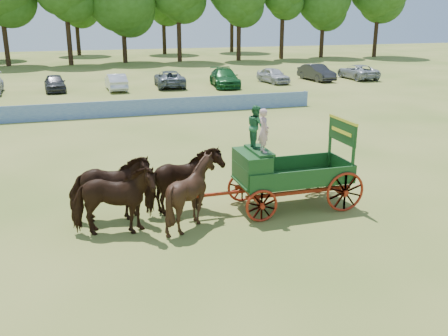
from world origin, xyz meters
TOP-DOWN VIEW (x-y plane):
  - ground at (0.00, 0.00)m, footprint 160.00×160.00m
  - horse_lead_left at (-3.38, -0.17)m, footprint 2.77×1.61m
  - horse_lead_right at (-3.38, 0.93)m, footprint 2.71×1.44m
  - horse_wheel_left at (-0.98, -0.17)m, footprint 2.00×1.78m
  - horse_wheel_right at (-0.98, 0.93)m, footprint 2.82×1.82m
  - farm_dray at (2.01, 0.40)m, footprint 6.00×2.00m
  - sponsor_banner at (-1.00, 18.00)m, footprint 26.00×0.08m
  - parked_cars at (-0.99, 30.03)m, footprint 51.97×7.74m

SIDE VIEW (x-z plane):
  - ground at x=0.00m, z-range 0.00..0.00m
  - sponsor_banner at x=-1.00m, z-range 0.00..1.05m
  - parked_cars at x=-0.99m, z-range -0.04..1.57m
  - horse_lead_left at x=-3.38m, z-range 0.00..2.20m
  - horse_lead_right at x=-3.38m, z-range 0.00..2.20m
  - horse_wheel_right at x=-0.98m, z-range 0.00..2.20m
  - horse_wheel_left at x=-0.98m, z-range 0.00..2.21m
  - farm_dray at x=2.01m, z-range -0.24..3.34m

